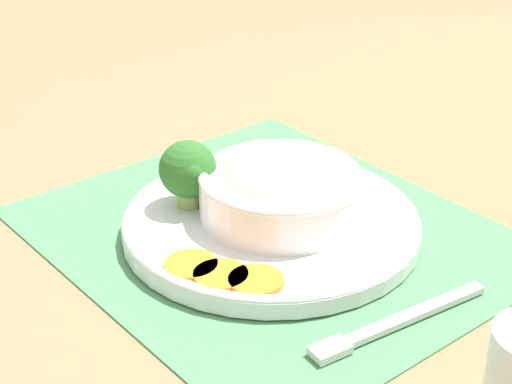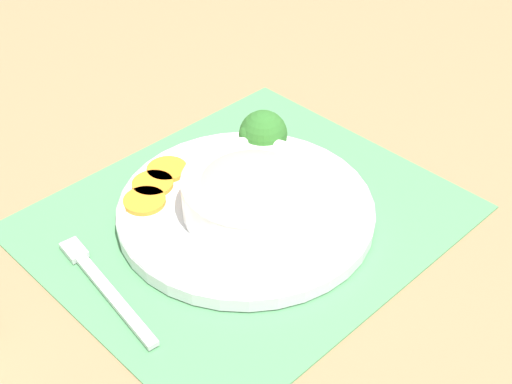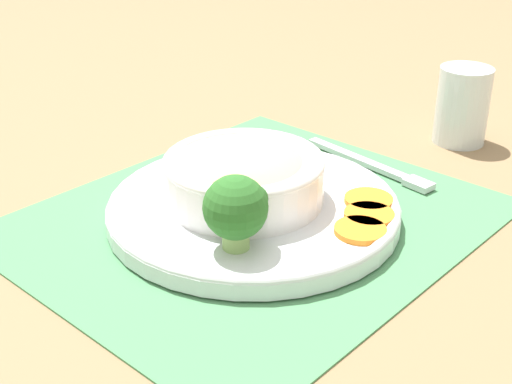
{
  "view_description": "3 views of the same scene",
  "coord_description": "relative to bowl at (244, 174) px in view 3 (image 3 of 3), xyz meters",
  "views": [
    {
      "loc": [
        -0.54,
        0.5,
        0.43
      ],
      "look_at": [
        0.01,
        0.01,
        0.05
      ],
      "focal_mm": 60.0,
      "sensor_mm": 36.0,
      "label": 1
    },
    {
      "loc": [
        -0.45,
        -0.44,
        0.54
      ],
      "look_at": [
        0.01,
        -0.01,
        0.04
      ],
      "focal_mm": 50.0,
      "sensor_mm": 36.0,
      "label": 2
    },
    {
      "loc": [
        0.49,
        0.41,
        0.35
      ],
      "look_at": [
        0.0,
        0.01,
        0.04
      ],
      "focal_mm": 50.0,
      "sensor_mm": 36.0,
      "label": 3
    }
  ],
  "objects": [
    {
      "name": "ground_plane",
      "position": [
        0.0,
        0.01,
        -0.05
      ],
      "size": [
        4.0,
        4.0,
        0.0
      ],
      "primitive_type": "plane",
      "color": "#8C704C"
    },
    {
      "name": "plate",
      "position": [
        0.0,
        0.01,
        -0.03
      ],
      "size": [
        0.3,
        0.3,
        0.02
      ],
      "color": "silver",
      "rests_on": "placemat"
    },
    {
      "name": "placemat",
      "position": [
        0.0,
        0.01,
        -0.05
      ],
      "size": [
        0.47,
        0.41,
        0.0
      ],
      "color": "#4C8C59",
      "rests_on": "ground_plane"
    },
    {
      "name": "carrot_slice_far",
      "position": [
        -0.08,
        0.1,
        -0.03
      ],
      "size": [
        0.05,
        0.05,
        0.01
      ],
      "color": "orange",
      "rests_on": "plate"
    },
    {
      "name": "fork",
      "position": [
        -0.18,
        0.05,
        -0.04
      ],
      "size": [
        0.05,
        0.18,
        0.01
      ],
      "rotation": [
        0.0,
        0.0,
        -0.16
      ],
      "color": "silver",
      "rests_on": "placemat"
    },
    {
      "name": "water_glass",
      "position": [
        -0.33,
        0.08,
        -0.0
      ],
      "size": [
        0.07,
        0.07,
        0.1
      ],
      "color": "silver",
      "rests_on": "ground_plane"
    },
    {
      "name": "carrot_slice_middle",
      "position": [
        -0.05,
        0.12,
        -0.03
      ],
      "size": [
        0.05,
        0.05,
        0.01
      ],
      "color": "orange",
      "rests_on": "plate"
    },
    {
      "name": "carrot_slice_near",
      "position": [
        -0.02,
        0.13,
        -0.03
      ],
      "size": [
        0.05,
        0.05,
        0.01
      ],
      "color": "orange",
      "rests_on": "plate"
    },
    {
      "name": "bowl",
      "position": [
        0.0,
        0.0,
        0.0
      ],
      "size": [
        0.16,
        0.16,
        0.06
      ],
      "color": "white",
      "rests_on": "plate"
    },
    {
      "name": "broccoli_floret",
      "position": [
        0.08,
        0.06,
        0.01
      ],
      "size": [
        0.06,
        0.06,
        0.07
      ],
      "color": "#84AD5B",
      "rests_on": "plate"
    }
  ]
}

